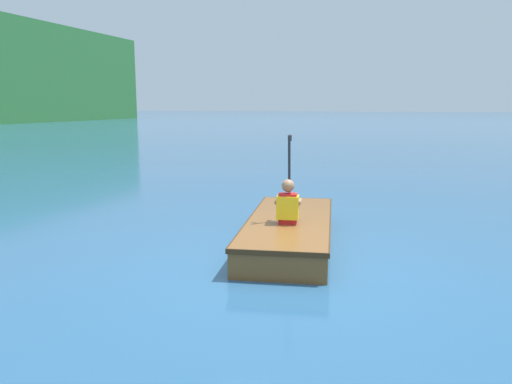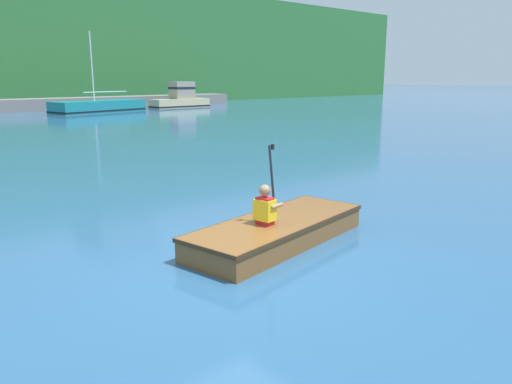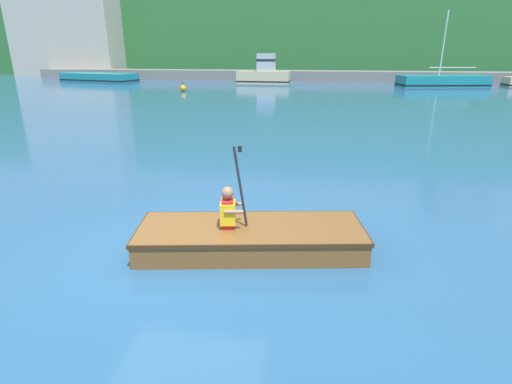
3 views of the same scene
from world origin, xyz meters
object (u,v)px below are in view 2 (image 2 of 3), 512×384
Objects in this scene: moored_boat_dock_west_end at (181,99)px; moored_boat_dock_center_near at (99,107)px; rowboat_foreground at (279,229)px; person_paddler at (265,207)px.

moored_boat_dock_center_near is (-7.67, -0.95, -0.34)m from moored_boat_dock_west_end.
moored_boat_dock_west_end is 35.80m from rowboat_foreground.
moored_boat_dock_west_end is at bearing 59.00° from person_paddler.
person_paddler is (-10.88, -29.93, 0.24)m from moored_boat_dock_center_near.
person_paddler is at bearing -109.97° from moored_boat_dock_center_near.
moored_boat_dock_west_end is at bearing 59.44° from rowboat_foreground.
moored_boat_dock_west_end is 1.49× the size of rowboat_foreground.
person_paddler is at bearing -121.00° from moored_boat_dock_west_end.
moored_boat_dock_west_end reaches higher than person_paddler.
moored_boat_dock_west_end is 7.74m from moored_boat_dock_center_near.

